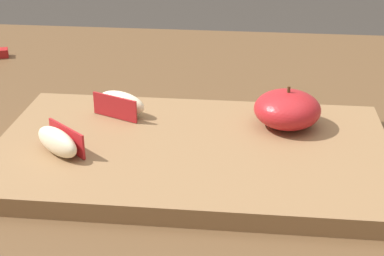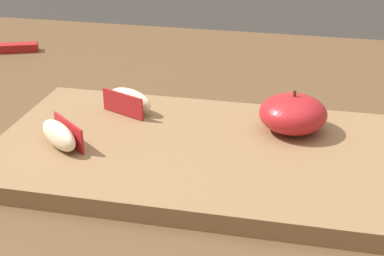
% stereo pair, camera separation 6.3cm
% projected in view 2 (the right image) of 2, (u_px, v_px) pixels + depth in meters
% --- Properties ---
extents(dining_table, '(1.43, 0.93, 0.76)m').
position_uv_depth(dining_table, '(186.00, 203.00, 0.75)').
color(dining_table, brown).
rests_on(dining_table, ground_plane).
extents(cutting_board, '(0.43, 0.26, 0.02)m').
position_uv_depth(cutting_board, '(192.00, 153.00, 0.64)').
color(cutting_board, olive).
rests_on(cutting_board, dining_table).
extents(apple_half_skin_up, '(0.08, 0.08, 0.05)m').
position_uv_depth(apple_half_skin_up, '(293.00, 114.00, 0.66)').
color(apple_half_skin_up, '#B21E23').
rests_on(apple_half_skin_up, cutting_board).
extents(apple_wedge_left, '(0.06, 0.06, 0.03)m').
position_uv_depth(apple_wedge_left, '(60.00, 135.00, 0.63)').
color(apple_wedge_left, beige).
rests_on(apple_wedge_left, cutting_board).
extents(apple_wedge_middle, '(0.07, 0.05, 0.03)m').
position_uv_depth(apple_wedge_middle, '(129.00, 100.00, 0.72)').
color(apple_wedge_middle, beige).
rests_on(apple_wedge_middle, cutting_board).
extents(paring_knife, '(0.16, 0.08, 0.01)m').
position_uv_depth(paring_knife, '(9.00, 49.00, 1.00)').
color(paring_knife, silver).
rests_on(paring_knife, dining_table).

